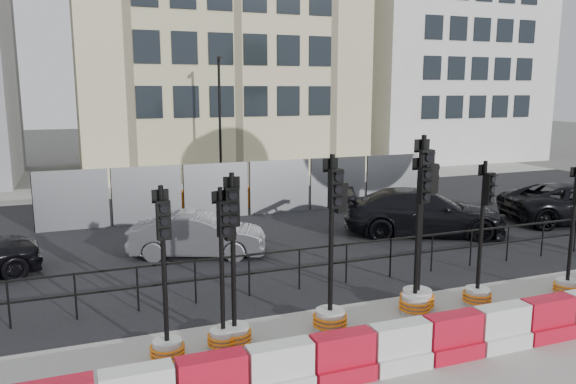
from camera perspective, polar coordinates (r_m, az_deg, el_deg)
name	(u,v)px	position (r m, az deg, el deg)	size (l,w,h in m)	color
ground	(371,302)	(12.60, 8.42, -10.95)	(120.00, 120.00, 0.00)	#51514C
sidewalk_near	(459,363)	(10.32, 16.96, -16.25)	(40.00, 6.00, 0.02)	gray
road	(267,228)	(18.71, -2.16, -3.67)	(40.00, 14.00, 0.03)	black
sidewalk_far	(206,185)	(27.21, -8.33, 0.67)	(40.00, 4.00, 0.02)	gray
building_cream	(213,9)	(33.40, -7.64, 17.96)	(15.00, 10.06, 18.00)	beige
building_white	(436,36)	(39.61, 14.80, 15.06)	(12.00, 9.06, 16.00)	silver
kerb_railing	(347,256)	(13.37, 5.96, -6.50)	(18.00, 0.04, 1.00)	black
heras_fencing	(242,194)	(21.17, -4.66, -0.19)	(14.33, 1.72, 2.00)	gray
lamp_post_far	(220,119)	(25.98, -6.93, 7.38)	(0.12, 0.56, 6.00)	black
barrier_row	(452,338)	(10.31, 16.36, -14.06)	(13.60, 0.50, 0.80)	red
traffic_signal_a	(167,326)	(9.94, -12.23, -13.18)	(0.60, 0.60, 3.04)	silver
traffic_signal_b	(224,311)	(10.19, -6.56, -11.97)	(0.58, 0.58, 2.93)	silver
traffic_signal_c	(234,312)	(10.28, -5.49, -12.01)	(0.62, 0.62, 3.16)	silver
traffic_signal_d	(331,290)	(10.83, 4.42, -9.90)	(0.67, 0.67, 3.40)	silver
traffic_signal_e	(416,282)	(11.89, 12.89, -8.91)	(0.65, 0.65, 3.31)	silver
traffic_signal_f	(419,270)	(12.03, 13.19, -7.74)	(0.72, 0.72, 3.67)	silver
traffic_signal_g	(479,276)	(12.72, 18.82, -8.12)	(0.61, 0.61, 3.12)	silver
traffic_signal_h	(569,269)	(14.08, 26.64, -7.02)	(0.59, 0.59, 2.98)	silver
car_b	(198,235)	(15.68, -9.16, -4.34)	(3.91, 2.48, 1.22)	#505055
car_c	(423,212)	(18.25, 13.60, -2.01)	(5.43, 3.91, 1.46)	black
car_d	(576,203)	(21.75, 27.19, -1.00)	(5.37, 3.38, 1.38)	black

